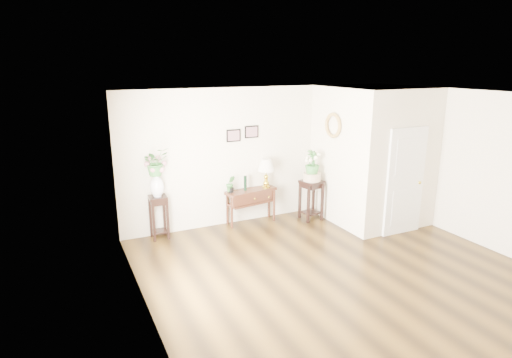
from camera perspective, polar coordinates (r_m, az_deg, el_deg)
floor at (r=7.23m, az=10.70°, el=-11.88°), size 6.00×5.50×0.02m
ceiling at (r=6.46m, az=11.93°, el=10.82°), size 6.00×5.50×0.02m
wall_back at (r=8.99m, az=0.81°, el=3.29°), size 6.00×0.02×2.80m
wall_front at (r=4.94m, az=30.84°, el=-9.20°), size 6.00×0.02×2.80m
wall_left at (r=5.53m, az=-14.65°, el=-4.95°), size 0.02×5.50×2.80m
wall_right at (r=8.80m, az=27.18°, el=1.32°), size 0.02×5.50×2.80m
partition at (r=9.34m, az=15.18°, el=3.21°), size 1.80×1.95×2.80m
door at (r=8.71m, az=19.27°, el=-0.34°), size 0.90×0.05×2.10m
art_print_left at (r=8.62m, az=-3.02°, el=5.80°), size 0.30×0.02×0.25m
art_print_right at (r=8.77m, az=-0.59°, el=6.32°), size 0.30×0.02×0.25m
wall_ornament at (r=8.75m, az=10.21°, el=7.04°), size 0.07×0.51×0.51m
console_table at (r=8.96m, az=-0.68°, el=-3.62°), size 1.13×0.54×0.73m
table_lamp at (r=8.91m, az=1.36°, el=1.04°), size 0.46×0.46×0.62m
green_vase at (r=8.76m, az=-1.44°, el=-0.44°), size 0.07×0.07×0.31m
potted_plant at (r=8.63m, az=-3.41°, el=-0.71°), size 0.21×0.19×0.33m
plant_stand_a at (r=8.37m, az=-12.82°, el=-5.01°), size 0.35×0.35×0.84m
porcelain_vase at (r=8.17m, az=-13.08°, el=-0.76°), size 0.35×0.35×0.46m
lily_arrangement at (r=8.06m, az=-13.27°, el=2.21°), size 0.58×0.54×0.52m
plant_stand_b at (r=9.21m, az=7.35°, el=-2.79°), size 0.49×0.49×0.86m
ceramic_bowl at (r=9.07m, az=7.45°, el=0.27°), size 0.38×0.38×0.16m
narcissus at (r=8.99m, az=7.52°, el=2.15°), size 0.38×0.38×0.53m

